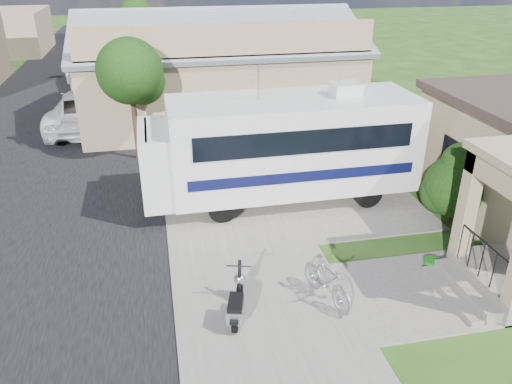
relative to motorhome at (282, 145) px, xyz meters
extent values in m
plane|color=#1C4212|center=(-0.75, -4.52, -1.86)|extent=(120.00, 120.00, 0.00)
cube|color=black|center=(-8.25, 5.48, -1.85)|extent=(9.00, 80.00, 0.02)
cube|color=#615E58|center=(-1.75, 5.48, -1.83)|extent=(4.00, 80.00, 0.06)
cube|color=#615E58|center=(0.75, -0.02, -1.83)|extent=(7.00, 6.00, 0.05)
cube|color=#615E58|center=(2.25, -5.52, -1.83)|extent=(4.00, 3.00, 0.05)
cube|color=black|center=(4.73, -1.82, -0.16)|extent=(0.04, 1.10, 1.20)
cube|color=#615E58|center=(3.95, -5.82, -1.61)|extent=(1.60, 2.40, 0.50)
cube|color=#615E58|center=(2.95, -5.82, -1.70)|extent=(0.40, 2.16, 0.32)
cube|color=#615E58|center=(2.60, -5.82, -1.78)|extent=(0.35, 2.16, 0.16)
cube|color=#9D8863|center=(3.32, -4.79, -0.01)|extent=(0.35, 0.35, 2.70)
cube|color=#9D8863|center=(3.32, -5.82, 1.09)|extent=(0.35, 2.40, 0.50)
cylinder|color=black|center=(3.20, -5.82, -0.46)|extent=(0.04, 1.70, 0.04)
cube|color=#886F55|center=(-0.75, 9.48, -0.06)|extent=(12.00, 8.00, 3.60)
cube|color=slate|center=(-0.75, 7.48, 2.29)|extent=(12.50, 4.40, 1.78)
cube|color=slate|center=(-0.75, 11.48, 2.29)|extent=(12.50, 4.40, 1.78)
cube|color=slate|center=(-0.75, 9.48, 2.99)|extent=(12.50, 0.50, 0.22)
cube|color=#886F55|center=(-0.75, 5.58, 2.29)|extent=(11.76, 0.20, 1.30)
cylinder|color=black|center=(-4.55, 4.48, -0.28)|extent=(0.20, 0.20, 3.15)
sphere|color=black|center=(-4.55, 4.48, 1.52)|extent=(2.40, 2.40, 2.40)
sphere|color=black|center=(-4.15, 4.68, 1.07)|extent=(1.68, 1.68, 1.68)
cylinder|color=black|center=(-4.55, 14.48, -0.21)|extent=(0.20, 0.20, 3.29)
sphere|color=black|center=(-4.55, 14.48, 1.67)|extent=(2.40, 2.40, 2.40)
sphere|color=black|center=(-4.15, 14.68, 1.20)|extent=(1.68, 1.68, 1.68)
cylinder|color=black|center=(-4.55, 23.48, -0.35)|extent=(0.20, 0.20, 3.01)
sphere|color=black|center=(-4.55, 23.48, 1.37)|extent=(2.40, 2.40, 2.40)
sphere|color=black|center=(-4.15, 23.68, 0.94)|extent=(1.68, 1.68, 1.68)
cube|color=silver|center=(0.32, 0.00, 0.04)|extent=(7.60, 2.77, 2.82)
cube|color=silver|center=(-3.90, -0.03, -0.29)|extent=(0.89, 2.58, 2.17)
cube|color=black|center=(-4.10, -0.03, 0.31)|extent=(0.08, 2.30, 0.97)
cube|color=black|center=(0.33, -1.37, 0.54)|extent=(6.44, 0.08, 0.70)
cube|color=black|center=(0.31, 1.37, 0.54)|extent=(6.44, 0.08, 0.70)
cube|color=black|center=(0.33, -1.36, -0.53)|extent=(6.82, 0.07, 0.32)
cube|color=black|center=(0.31, 1.37, -0.53)|extent=(6.82, 0.07, 0.32)
cube|color=silver|center=(1.95, 0.02, 1.64)|extent=(0.87, 0.76, 0.38)
cylinder|color=#95969C|center=(-0.76, -0.01, 1.99)|extent=(0.04, 0.04, 1.08)
cylinder|color=black|center=(-2.09, -1.21, -1.37)|extent=(0.87, 0.31, 0.87)
cylinder|color=black|center=(-2.11, 1.18, -1.37)|extent=(0.87, 0.31, 0.87)
cylinder|color=black|center=(2.45, -1.17, -1.37)|extent=(0.87, 0.31, 0.87)
cylinder|color=black|center=(2.44, 1.21, -1.37)|extent=(0.87, 0.31, 0.87)
cylinder|color=black|center=(4.51, -2.59, -1.49)|extent=(0.15, 0.15, 0.74)
sphere|color=black|center=(4.51, -2.59, -0.66)|extent=(1.85, 1.85, 1.85)
sphere|color=black|center=(4.88, -2.32, -0.29)|extent=(1.48, 1.48, 1.48)
sphere|color=black|center=(4.23, -2.41, -0.93)|extent=(1.29, 1.29, 1.29)
sphere|color=black|center=(4.69, -2.87, -1.03)|extent=(1.11, 1.11, 1.11)
sphere|color=black|center=(4.51, -2.59, 0.08)|extent=(1.11, 1.11, 1.11)
cylinder|color=black|center=(-2.52, -5.99, -1.58)|extent=(0.23, 0.45, 0.43)
cylinder|color=black|center=(-2.23, -4.94, -1.58)|extent=(0.23, 0.45, 0.43)
cube|color=#95969C|center=(-2.39, -5.51, -1.52)|extent=(0.43, 0.60, 0.08)
cube|color=#95969C|center=(-2.49, -5.89, -1.38)|extent=(0.47, 0.61, 0.30)
cube|color=black|center=(-2.48, -5.84, -1.19)|extent=(0.44, 0.65, 0.12)
cube|color=black|center=(-2.56, -6.13, -1.40)|extent=(0.22, 0.24, 0.10)
cylinder|color=black|center=(-2.25, -5.01, -1.19)|extent=(0.16, 0.34, 0.82)
sphere|color=#95969C|center=(-2.23, -4.94, -1.26)|extent=(0.28, 0.28, 0.28)
sphere|color=black|center=(-2.21, -4.86, -1.26)|extent=(0.12, 0.12, 0.12)
cylinder|color=black|center=(-2.27, -5.08, -0.81)|extent=(0.53, 0.18, 0.04)
cube|color=black|center=(-2.23, -4.94, -1.46)|extent=(0.21, 0.30, 0.06)
imported|color=#95969C|center=(-0.32, -5.40, -1.34)|extent=(1.00, 1.81, 1.05)
imported|color=silver|center=(-6.73, 8.88, -0.98)|extent=(3.35, 6.49, 1.75)
imported|color=silver|center=(-7.20, 15.95, -0.89)|extent=(4.01, 7.08, 1.93)
cylinder|color=#196A15|center=(2.79, -4.60, -1.76)|extent=(0.42, 0.42, 0.19)
camera|label=1|loc=(-3.74, -14.09, 5.41)|focal=35.00mm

